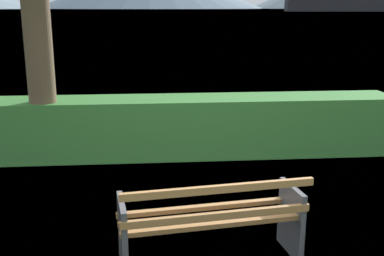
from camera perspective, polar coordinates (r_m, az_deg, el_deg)
name	(u,v)px	position (r m, az deg, el deg)	size (l,w,h in m)	color
water_surface	(151,10)	(311.98, -5.04, 14.03)	(620.00, 620.00, 0.00)	#6B8EA3
park_bench	(212,221)	(4.34, 2.38, -11.21)	(1.74, 0.79, 0.87)	#A0703F
hedge_row	(184,126)	(7.48, -0.94, 0.21)	(6.69, 0.82, 0.92)	#387A33
cargo_ship_large	(353,1)	(251.68, 18.90, 14.37)	(77.56, 18.07, 17.80)	#232328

